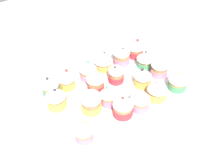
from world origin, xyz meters
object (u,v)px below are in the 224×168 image
object	(u,v)px
cupcake_12	(109,95)
cupcake_2	(103,60)
cupcake_11	(143,77)
cupcake_13	(91,101)
cupcake_16	(140,99)
cupcake_18	(84,130)
baking_tray	(112,92)
cupcake_14	(178,80)
cupcake_17	(123,105)
cupcake_6	(146,59)
cupcake_3	(88,70)
cupcake_5	(50,85)
cupcake_7	(116,74)
cupcake_8	(96,82)
cupcake_9	(56,97)
cupcake_1	(122,55)
cupcake_0	(136,48)
cupcake_15	(157,90)
cupcake_4	(66,79)
cupcake_10	(160,67)

from	to	relation	value
cupcake_12	cupcake_2	bearing A→B (deg)	-118.02
cupcake_11	cupcake_13	world-z (taller)	same
cupcake_16	cupcake_18	distance (cm)	19.97
baking_tray	cupcake_14	xyz separation A→B (cm)	(-18.69, 11.37, 4.20)
cupcake_14	cupcake_17	distance (cm)	21.89
cupcake_6	cupcake_14	bearing A→B (deg)	94.47
baking_tray	cupcake_3	xyz separation A→B (cm)	(2.99, -9.97, 4.19)
cupcake_5	cupcake_7	xyz separation A→B (cm)	(-21.09, 7.22, -0.51)
cupcake_2	cupcake_5	size ratio (longest dim) A/B	1.02
cupcake_2	cupcake_6	distance (cm)	15.35
cupcake_16	cupcake_18	xyz separation A→B (cm)	(19.97, 0.03, -0.17)
cupcake_2	cupcake_8	bearing A→B (deg)	43.38
cupcake_12	cupcake_6	bearing A→B (deg)	-160.61
cupcake_9	cupcake_1	bearing A→B (deg)	-168.71
cupcake_5	cupcake_13	xyz separation A→B (cm)	(-7.10, 13.66, 0.12)
cupcake_11	cupcake_14	xyz separation A→B (cm)	(-8.52, 7.85, 0.10)
cupcake_17	cupcake_18	bearing A→B (deg)	3.51
cupcake_13	cupcake_14	bearing A→B (deg)	164.17
cupcake_0	cupcake_15	world-z (taller)	cupcake_0
cupcake_12	cupcake_15	world-z (taller)	same
cupcake_3	cupcake_6	distance (cm)	21.47
cupcake_4	cupcake_12	xyz separation A→B (cm)	(-7.39, 14.08, -0.03)
cupcake_8	cupcake_15	distance (cm)	20.04
cupcake_2	cupcake_8	xyz separation A→B (cm)	(8.47, 8.00, -0.21)
cupcake_5	baking_tray	bearing A→B (deg)	148.65
cupcake_5	cupcake_18	bearing A→B (deg)	89.79
cupcake_5	cupcake_11	bearing A→B (deg)	152.91
cupcake_12	cupcake_16	xyz separation A→B (cm)	(-6.63, 7.09, 0.28)
cupcake_5	cupcake_8	distance (cm)	14.73
cupcake_3	cupcake_8	distance (cm)	6.71
cupcake_0	cupcake_6	size ratio (longest dim) A/B	1.16
baking_tray	cupcake_1	world-z (taller)	cupcake_1
cupcake_17	cupcake_11	bearing A→B (deg)	-153.55
cupcake_2	cupcake_4	bearing A→B (deg)	4.37
baking_tray	cupcake_8	world-z (taller)	cupcake_8
cupcake_14	baking_tray	bearing A→B (deg)	-31.32
baking_tray	cupcake_3	world-z (taller)	cupcake_3
cupcake_10	cupcake_11	distance (cm)	8.25
cupcake_0	cupcake_14	size ratio (longest dim) A/B	1.06
cupcake_5	cupcake_9	bearing A→B (deg)	81.62
cupcake_4	cupcake_15	world-z (taller)	same
cupcake_0	cupcake_9	bearing A→B (deg)	10.04
cupcake_5	cupcake_15	xyz separation A→B (cm)	(-27.02, 21.30, -0.08)
cupcake_13	cupcake_14	size ratio (longest dim) A/B	0.99
cupcake_0	cupcake_1	bearing A→B (deg)	4.78
baking_tray	cupcake_17	size ratio (longest dim) A/B	6.05
baking_tray	cupcake_7	bearing A→B (deg)	-141.04
cupcake_3	cupcake_11	world-z (taller)	cupcake_3
cupcake_13	cupcake_18	size ratio (longest dim) A/B	1.00
cupcake_0	cupcake_1	size ratio (longest dim) A/B	1.07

